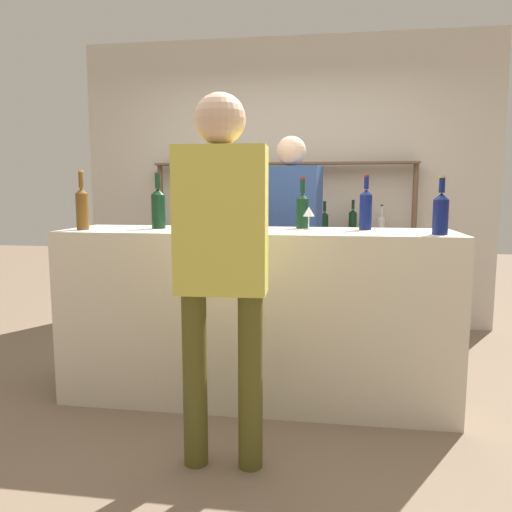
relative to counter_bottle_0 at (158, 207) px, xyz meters
The scene contains 13 objects.
ground_plane 1.40m from the counter_bottle_0, ahead, with size 16.00×16.00×0.00m, color #7A6651.
bar_counter 0.95m from the counter_bottle_0, ahead, with size 2.44×0.64×1.09m, color beige.
back_wall 1.99m from the counter_bottle_0, 70.86° to the left, with size 4.04×0.12×2.80m, color beige.
back_shelf 1.83m from the counter_bottle_0, 68.58° to the left, with size 2.51×0.18×1.60m.
counter_bottle_0 is the anchor object (origin of this frame).
counter_bottle_1 0.47m from the counter_bottle_0, 157.31° to the right, with size 0.08×0.08×0.37m.
counter_bottle_2 1.33m from the counter_bottle_0, ahead, with size 0.08×0.08×0.35m.
counter_bottle_3 0.94m from the counter_bottle_0, ahead, with size 0.08×0.08×0.33m.
counter_bottle_4 1.74m from the counter_bottle_0, ahead, with size 0.09×0.09×0.33m.
wine_glass 0.98m from the counter_bottle_0, ahead, with size 0.08×0.08×0.15m.
cork_jar 0.43m from the counter_bottle_0, 21.35° to the left, with size 0.11×0.11×0.14m.
server_behind_counter 1.16m from the counter_bottle_0, 45.75° to the left, with size 0.50×0.30×1.76m.
customer_center 1.09m from the counter_bottle_0, 55.00° to the right, with size 0.43×0.23×1.78m.
Camera 1 is at (0.47, -3.09, 1.34)m, focal length 35.00 mm.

